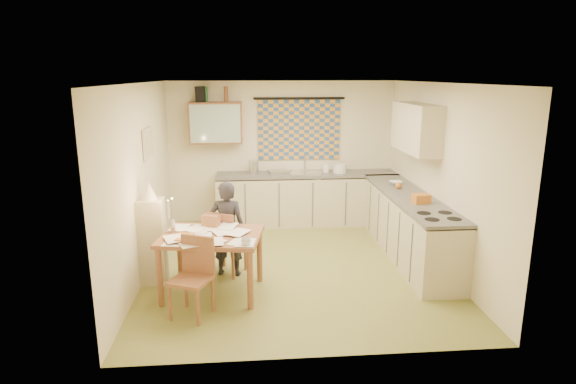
{
  "coord_description": "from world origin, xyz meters",
  "views": [
    {
      "loc": [
        -0.62,
        -6.26,
        2.61
      ],
      "look_at": [
        -0.07,
        0.2,
        1.02
      ],
      "focal_mm": 30.0,
      "sensor_mm": 36.0,
      "label": 1
    }
  ],
  "objects": [
    {
      "name": "upper_cabinet_right",
      "position": [
        1.83,
        0.55,
        1.85
      ],
      "size": [
        0.34,
        1.3,
        0.7
      ],
      "primitive_type": "cube",
      "color": "#BEB18C",
      "rests_on": "wall_right"
    },
    {
      "name": "wall_cabinet_glass",
      "position": [
        -1.15,
        1.91,
        1.8
      ],
      "size": [
        0.84,
        0.02,
        0.64
      ],
      "primitive_type": "cube",
      "color": "#99B2A5",
      "rests_on": "wall_back"
    },
    {
      "name": "candle_flame",
      "position": [
        -1.53,
        -0.6,
        1.16
      ],
      "size": [
        0.02,
        0.02,
        0.02
      ],
      "primitive_type": "sphere",
      "color": "#FFCC66",
      "rests_on": "dining_table"
    },
    {
      "name": "candle_holder",
      "position": [
        -1.54,
        -0.63,
        0.84
      ],
      "size": [
        0.08,
        0.08,
        0.18
      ],
      "primitive_type": "cylinder",
      "rotation": [
        0.0,
        0.0,
        -0.45
      ],
      "color": "silver",
      "rests_on": "dining_table"
    },
    {
      "name": "eyeglasses",
      "position": [
        -0.98,
        -1.07,
        0.76
      ],
      "size": [
        0.13,
        0.06,
        0.02
      ],
      "primitive_type": "cube",
      "rotation": [
        0.0,
        0.0,
        -0.11
      ],
      "color": "black",
      "rests_on": "dining_table"
    },
    {
      "name": "chair_near",
      "position": [
        -1.26,
        -1.31,
        0.27
      ],
      "size": [
        0.52,
        0.52,
        0.88
      ],
      "rotation": [
        0.0,
        0.0,
        -0.41
      ],
      "color": "brown",
      "rests_on": "floor"
    },
    {
      "name": "bowl",
      "position": [
        1.7,
        0.96,
        0.94
      ],
      "size": [
        0.2,
        0.2,
        0.05
      ],
      "primitive_type": "imported",
      "rotation": [
        0.0,
        0.0,
        0.0
      ],
      "color": "white",
      "rests_on": "counter_right"
    },
    {
      "name": "window_blind",
      "position": [
        0.3,
        2.22,
        1.65
      ],
      "size": [
        1.45,
        0.03,
        1.05
      ],
      "primitive_type": "cube",
      "color": "#315383",
      "rests_on": "wall_back"
    },
    {
      "name": "wall_front",
      "position": [
        0.0,
        -2.26,
        1.25
      ],
      "size": [
        4.0,
        0.02,
        2.5
      ],
      "primitive_type": "cube",
      "color": "beige",
      "rests_on": "floor"
    },
    {
      "name": "mixing_bowl",
      "position": [
        1.0,
        1.95,
        1.0
      ],
      "size": [
        0.28,
        0.28,
        0.16
      ],
      "primitive_type": "cylinder",
      "rotation": [
        0.0,
        0.0,
        -0.17
      ],
      "color": "white",
      "rests_on": "counter_back"
    },
    {
      "name": "dish_rack",
      "position": [
        -0.08,
        1.95,
        0.95
      ],
      "size": [
        0.4,
        0.36,
        0.06
      ],
      "primitive_type": "cube",
      "rotation": [
        0.0,
        0.0,
        0.2
      ],
      "color": "silver",
      "rests_on": "counter_back"
    },
    {
      "name": "tap",
      "position": [
        0.4,
        2.13,
        1.06
      ],
      "size": [
        0.04,
        0.04,
        0.28
      ],
      "primitive_type": "cylinder",
      "rotation": [
        0.0,
        0.0,
        0.24
      ],
      "color": "silver",
      "rests_on": "counter_back"
    },
    {
      "name": "dining_table",
      "position": [
        -1.07,
        -0.75,
        0.38
      ],
      "size": [
        1.3,
        1.07,
        0.75
      ],
      "rotation": [
        0.0,
        0.0,
        -0.17
      ],
      "color": "brown",
      "rests_on": "floor"
    },
    {
      "name": "stove",
      "position": [
        1.7,
        -0.8,
        0.46
      ],
      "size": [
        0.59,
        0.59,
        0.91
      ],
      "color": "white",
      "rests_on": "floor"
    },
    {
      "name": "chair_far",
      "position": [
        -0.91,
        -0.17,
        0.27
      ],
      "size": [
        0.54,
        0.54,
        0.88
      ],
      "rotation": [
        0.0,
        0.0,
        2.64
      ],
      "color": "brown",
      "rests_on": "floor"
    },
    {
      "name": "orange_box",
      "position": [
        -1.4,
        -1.02,
        0.77
      ],
      "size": [
        0.14,
        0.11,
        0.04
      ],
      "primitive_type": "cube",
      "rotation": [
        0.0,
        0.0,
        -0.33
      ],
      "color": "#C06F22",
      "rests_on": "dining_table"
    },
    {
      "name": "wall_cabinet",
      "position": [
        -1.15,
        2.08,
        1.8
      ],
      "size": [
        0.9,
        0.34,
        0.7
      ],
      "primitive_type": "cube",
      "color": "brown",
      "rests_on": "wall_back"
    },
    {
      "name": "speaker",
      "position": [
        -1.38,
        2.08,
        2.28
      ],
      "size": [
        0.19,
        0.22,
        0.26
      ],
      "primitive_type": "cube",
      "rotation": [
        0.0,
        0.0,
        -0.15
      ],
      "color": "black",
      "rests_on": "wall_cabinet"
    },
    {
      "name": "sink",
      "position": [
        0.41,
        1.95,
        0.88
      ],
      "size": [
        0.65,
        0.57,
        0.1
      ],
      "primitive_type": "cube",
      "rotation": [
        0.0,
        0.0,
        -0.25
      ],
      "color": "silver",
      "rests_on": "counter_back"
    },
    {
      "name": "magazine",
      "position": [
        -1.55,
        -0.93,
        0.76
      ],
      "size": [
        0.24,
        0.3,
        0.03
      ],
      "primitive_type": "imported",
      "rotation": [
        0.0,
        0.0,
        -0.07
      ],
      "color": "maroon",
      "rests_on": "dining_table"
    },
    {
      "name": "papers",
      "position": [
        -1.11,
        -0.8,
        0.76
      ],
      "size": [
        1.09,
        0.95,
        0.03
      ],
      "rotation": [
        0.0,
        0.0,
        -0.17
      ],
      "color": "white",
      "rests_on": "dining_table"
    },
    {
      "name": "wall_left",
      "position": [
        -2.01,
        0.0,
        1.25
      ],
      "size": [
        0.02,
        4.5,
        2.5
      ],
      "primitive_type": "cube",
      "color": "beige",
      "rests_on": "floor"
    },
    {
      "name": "counter_right",
      "position": [
        1.7,
        0.27,
        0.45
      ],
      "size": [
        0.62,
        2.95,
        0.92
      ],
      "color": "#BEB18C",
      "rests_on": "floor"
    },
    {
      "name": "mug",
      "position": [
        -0.66,
        -1.16,
        0.79
      ],
      "size": [
        0.14,
        0.14,
        0.09
      ],
      "primitive_type": "imported",
      "rotation": [
        0.0,
        0.0,
        -0.12
      ],
      "color": "white",
      "rests_on": "dining_table"
    },
    {
      "name": "candle",
      "position": [
        -1.57,
        -0.63,
        1.04
      ],
      "size": [
        0.03,
        0.03,
        0.22
      ],
      "primitive_type": "cylinder",
      "rotation": [
        0.0,
        0.0,
        -0.15
      ],
      "color": "white",
      "rests_on": "dining_table"
    },
    {
      "name": "lampshade",
      "position": [
        -1.84,
        -0.38,
        1.21
      ],
      "size": [
        0.2,
        0.2,
        0.22
      ],
      "primitive_type": "cone",
      "color": "beige",
      "rests_on": "shelf_stand"
    },
    {
      "name": "wall_back",
      "position": [
        0.0,
        2.26,
        1.25
      ],
      "size": [
        4.0,
        0.02,
        2.5
      ],
      "primitive_type": "cube",
      "color": "beige",
      "rests_on": "floor"
    },
    {
      "name": "ceiling",
      "position": [
        0.0,
        0.0,
        2.51
      ],
      "size": [
        4.0,
        4.5,
        0.02
      ],
      "primitive_type": "cube",
      "color": "white",
      "rests_on": "floor"
    },
    {
      "name": "kettle",
      "position": [
        -0.52,
        1.95,
        1.04
      ],
      "size": [
        0.2,
        0.2,
        0.24
      ],
      "primitive_type": "cylinder",
      "rotation": [
        0.0,
        0.0,
        -0.1
      ],
      "color": "silver",
      "rests_on": "counter_back"
    },
    {
      "name": "curtain_rod",
      "position": [
        0.3,
        2.2,
        2.2
      ],
      "size": [
        1.6,
        0.04,
        0.04
      ],
      "primitive_type": "cylinder",
      "rotation": [
        0.0,
        1.57,
        0.0
      ],
      "color": "black",
      "rests_on": "wall_back"
    },
    {
      "name": "letter_rack",
      "position": [
        -1.09,
        -0.49,
        0.83
      ],
      "size": [
        0.24,
        0.18,
        0.16
      ],
      "primitive_type": "cube",
      "rotation": [
        0.0,
        0.0,
        -0.44
      ],
      "color": "brown",
      "rests_on": "dining_table"
    },
    {
      "name": "wall_right",
      "position": [
        2.01,
        0.0,
        1.25
      ],
      "size": [
        0.02,
        4.5,
        2.5
      ],
      "primitive_type": "cube",
      "color": "beige",
      "rests_on": "floor"
    },
    {
      "name": "framed_print",
      "position": [
        -1.97,
        0.4,
        1.7
      ],
      "size": [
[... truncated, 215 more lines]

